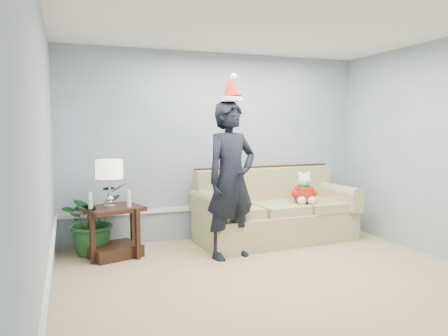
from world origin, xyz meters
TOP-DOWN VIEW (x-y plane):
  - room_shell at (0.00, 0.00)m, footprint 4.54×5.04m
  - wainscot_trim at (-1.18, 1.18)m, footprint 4.49×4.99m
  - sofa at (0.72, 2.04)m, footprint 2.30×1.12m
  - side_table at (-1.55, 1.96)m, footprint 0.81×0.74m
  - table_lamp at (-1.59, 1.91)m, footprint 0.33×0.33m
  - candle_pair at (-1.59, 1.87)m, footprint 0.51×0.05m
  - houseplant at (-1.79, 2.21)m, footprint 1.07×1.07m
  - man at (-0.17, 1.46)m, footprint 0.81×0.65m
  - santa_hat at (-0.17, 1.47)m, footprint 0.36×0.39m
  - teddy_bear at (1.09, 1.83)m, footprint 0.33×0.34m

SIDE VIEW (x-z plane):
  - side_table at x=-1.55m, z-range -0.07..0.57m
  - sofa at x=0.72m, z-range -0.15..0.89m
  - wainscot_trim at x=-1.18m, z-range 0.42..0.48m
  - houseplant at x=-1.79m, z-range 0.00..0.90m
  - teddy_bear at x=1.09m, z-range 0.48..0.94m
  - candle_pair at x=-1.59m, z-range 0.63..0.84m
  - man at x=-0.17m, z-range 0.00..1.95m
  - table_lamp at x=-1.59m, z-range 0.79..1.38m
  - room_shell at x=0.00m, z-range -0.02..2.72m
  - santa_hat at x=-0.17m, z-range 1.91..2.25m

